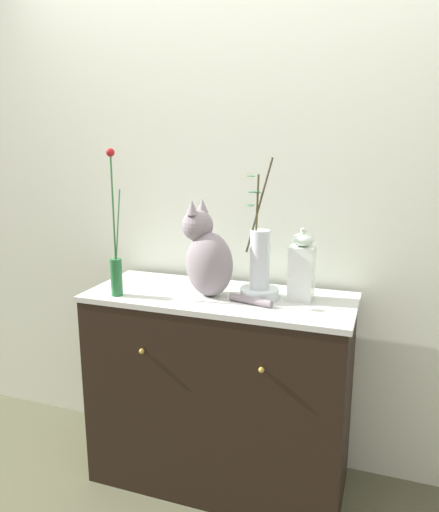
{
  "coord_description": "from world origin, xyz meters",
  "views": [
    {
      "loc": [
        0.71,
        -1.99,
        1.62
      ],
      "look_at": [
        0.0,
        0.0,
        1.13
      ],
      "focal_mm": 34.36,
      "sensor_mm": 36.0,
      "label": 1
    }
  ],
  "objects_px": {
    "cat_sitting": "(207,256)",
    "vase_glass_clear": "(260,256)",
    "jar_lidded_porcelain": "(302,267)",
    "sideboard": "(219,390)",
    "bowl_porcelain": "(259,293)",
    "vase_slim_green": "(116,262)"
  },
  "relations": [
    {
      "from": "sideboard",
      "to": "bowl_porcelain",
      "type": "distance_m",
      "value": 0.53
    },
    {
      "from": "sideboard",
      "to": "bowl_porcelain",
      "type": "xyz_separation_m",
      "value": [
        0.18,
        0.01,
        0.5
      ]
    },
    {
      "from": "vase_glass_clear",
      "to": "cat_sitting",
      "type": "bearing_deg",
      "value": -171.28
    },
    {
      "from": "cat_sitting",
      "to": "bowl_porcelain",
      "type": "bearing_deg",
      "value": 8.35
    },
    {
      "from": "cat_sitting",
      "to": "vase_glass_clear",
      "type": "xyz_separation_m",
      "value": [
        0.23,
        0.04,
        0.01
      ]
    },
    {
      "from": "bowl_porcelain",
      "to": "jar_lidded_porcelain",
      "type": "relative_size",
      "value": 0.54
    },
    {
      "from": "cat_sitting",
      "to": "sideboard",
      "type": "bearing_deg",
      "value": 25.49
    },
    {
      "from": "vase_slim_green",
      "to": "bowl_porcelain",
      "type": "xyz_separation_m",
      "value": [
        0.62,
        0.17,
        -0.13
      ]
    },
    {
      "from": "sideboard",
      "to": "jar_lidded_porcelain",
      "type": "bearing_deg",
      "value": 9.69
    },
    {
      "from": "sideboard",
      "to": "bowl_porcelain",
      "type": "height_order",
      "value": "bowl_porcelain"
    },
    {
      "from": "cat_sitting",
      "to": "vase_slim_green",
      "type": "height_order",
      "value": "vase_slim_green"
    },
    {
      "from": "jar_lidded_porcelain",
      "to": "sideboard",
      "type": "bearing_deg",
      "value": -170.31
    },
    {
      "from": "vase_slim_green",
      "to": "vase_glass_clear",
      "type": "relative_size",
      "value": 1.15
    },
    {
      "from": "vase_slim_green",
      "to": "bowl_porcelain",
      "type": "height_order",
      "value": "vase_slim_green"
    },
    {
      "from": "bowl_porcelain",
      "to": "vase_slim_green",
      "type": "bearing_deg",
      "value": -164.55
    },
    {
      "from": "bowl_porcelain",
      "to": "cat_sitting",
      "type": "bearing_deg",
      "value": -171.65
    },
    {
      "from": "vase_glass_clear",
      "to": "jar_lidded_porcelain",
      "type": "bearing_deg",
      "value": 15.61
    },
    {
      "from": "sideboard",
      "to": "cat_sitting",
      "type": "xyz_separation_m",
      "value": [
        -0.05,
        -0.02,
        0.65
      ]
    },
    {
      "from": "bowl_porcelain",
      "to": "jar_lidded_porcelain",
      "type": "bearing_deg",
      "value": 16.15
    },
    {
      "from": "vase_slim_green",
      "to": "jar_lidded_porcelain",
      "type": "xyz_separation_m",
      "value": [
        0.79,
        0.22,
        -0.01
      ]
    },
    {
      "from": "cat_sitting",
      "to": "bowl_porcelain",
      "type": "xyz_separation_m",
      "value": [
        0.23,
        0.03,
        -0.16
      ]
    },
    {
      "from": "cat_sitting",
      "to": "vase_glass_clear",
      "type": "distance_m",
      "value": 0.23
    }
  ]
}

